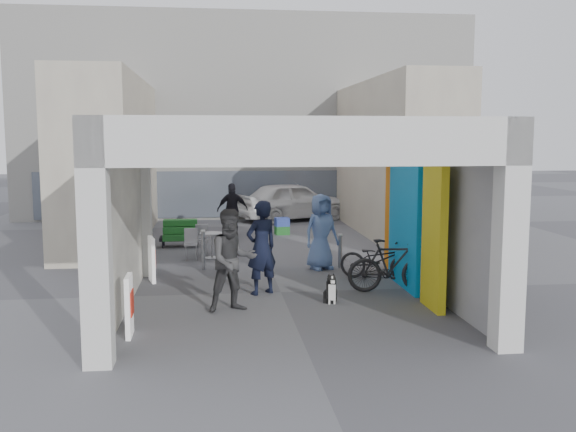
{
  "coord_description": "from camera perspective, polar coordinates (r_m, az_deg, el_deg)",
  "views": [
    {
      "loc": [
        -1.38,
        -12.97,
        3.21
      ],
      "look_at": [
        0.27,
        1.0,
        1.47
      ],
      "focal_mm": 40.0,
      "sensor_mm": 36.0,
      "label": 1
    }
  ],
  "objects": [
    {
      "name": "bollard_right",
      "position": [
        15.86,
        4.65,
        -3.15
      ],
      "size": [
        0.09,
        0.09,
        0.82
      ],
      "primitive_type": "cylinder",
      "color": "#92949A",
      "rests_on": "ground"
    },
    {
      "name": "bicycle_front",
      "position": [
        14.62,
        7.99,
        -3.86
      ],
      "size": [
        1.83,
        1.4,
        0.92
      ],
      "primitive_type": "imported",
      "rotation": [
        0.0,
        0.0,
        1.06
      ],
      "color": "black",
      "rests_on": "ground"
    },
    {
      "name": "ground",
      "position": [
        13.43,
        -0.64,
        -6.78
      ],
      "size": [
        90.0,
        90.0,
        0.0
      ],
      "primitive_type": "plane",
      "color": "#57575C",
      "rests_on": "ground"
    },
    {
      "name": "bollard_left",
      "position": [
        15.68,
        -7.54,
        -3.05
      ],
      "size": [
        0.09,
        0.09,
        0.96
      ],
      "primitive_type": "cylinder",
      "color": "#92949A",
      "rests_on": "ground"
    },
    {
      "name": "man_crates",
      "position": [
        20.96,
        -4.95,
        0.58
      ],
      "size": [
        1.04,
        0.51,
        1.71
      ],
      "primitive_type": "imported",
      "rotation": [
        0.0,
        0.0,
        3.24
      ],
      "color": "black",
      "rests_on": "ground"
    },
    {
      "name": "man_back_turned",
      "position": [
        11.87,
        -4.96,
        -3.95
      ],
      "size": [
        1.09,
        0.94,
        1.9
      ],
      "primitive_type": "imported",
      "rotation": [
        0.0,
        0.0,
        0.28
      ],
      "color": "#38383A",
      "rests_on": "ground"
    },
    {
      "name": "crate_stack",
      "position": [
        21.17,
        -0.54,
        -0.91
      ],
      "size": [
        0.49,
        0.41,
        0.56
      ],
      "rotation": [
        0.0,
        0.0,
        0.14
      ],
      "color": "#1A5B24",
      "rests_on": "ground"
    },
    {
      "name": "plaza_bldg_left",
      "position": [
        20.72,
        -15.44,
        4.83
      ],
      "size": [
        2.0,
        9.0,
        5.0
      ],
      "primitive_type": "cube",
      "color": "beige",
      "rests_on": "ground"
    },
    {
      "name": "white_van",
      "position": [
        24.78,
        0.44,
        1.35
      ],
      "size": [
        4.74,
        3.22,
        1.5
      ],
      "primitive_type": "imported",
      "rotation": [
        0.0,
        0.0,
        1.93
      ],
      "color": "white",
      "rests_on": "ground"
    },
    {
      "name": "bollard_center",
      "position": [
        15.75,
        -2.09,
        -3.17
      ],
      "size": [
        0.09,
        0.09,
        0.84
      ],
      "primitive_type": "cylinder",
      "color": "#92949A",
      "rests_on": "ground"
    },
    {
      "name": "advert_board_far",
      "position": [
        14.61,
        -12.0,
        -3.78
      ],
      "size": [
        0.21,
        0.55,
        1.0
      ],
      "rotation": [
        0.0,
        0.0,
        0.24
      ],
      "color": "white",
      "rests_on": "ground"
    },
    {
      "name": "man_elderly",
      "position": [
        15.6,
        2.96,
        -1.4
      ],
      "size": [
        1.06,
        0.89,
        1.84
      ],
      "primitive_type": "imported",
      "rotation": [
        0.0,
        0.0,
        0.39
      ],
      "color": "#5F7CB9",
      "rests_on": "ground"
    },
    {
      "name": "arcade_canopy",
      "position": [
        12.33,
        2.25,
        2.81
      ],
      "size": [
        6.4,
        6.45,
        6.4
      ],
      "color": "silver",
      "rests_on": "ground"
    },
    {
      "name": "plaza_bldg_right",
      "position": [
        21.31,
        9.33,
        5.05
      ],
      "size": [
        2.0,
        9.0,
        5.0
      ],
      "primitive_type": "cube",
      "color": "beige",
      "rests_on": "ground"
    },
    {
      "name": "advert_board_near",
      "position": [
        10.76,
        -13.92,
        -7.73
      ],
      "size": [
        0.11,
        0.55,
        1.0
      ],
      "rotation": [
        0.0,
        0.0,
        0.02
      ],
      "color": "white",
      "rests_on": "ground"
    },
    {
      "name": "man_with_dog",
      "position": [
        13.11,
        -2.38,
        -2.82
      ],
      "size": [
        0.84,
        0.75,
        1.93
      ],
      "primitive_type": "imported",
      "rotation": [
        0.0,
        0.0,
        3.66
      ],
      "color": "black",
      "rests_on": "ground"
    },
    {
      "name": "produce_stand",
      "position": [
        19.12,
        -9.55,
        -1.78
      ],
      "size": [
        1.19,
        0.64,
        0.78
      ],
      "rotation": [
        0.0,
        0.0,
        0.25
      ],
      "color": "black",
      "rests_on": "ground"
    },
    {
      "name": "cafe_set",
      "position": [
        17.44,
        -7.13,
        -2.65
      ],
      "size": [
        1.35,
        1.09,
        0.82
      ],
      "rotation": [
        0.0,
        0.0,
        -0.22
      ],
      "color": "#9B9BA0",
      "rests_on": "ground"
    },
    {
      "name": "bicycle_rear",
      "position": [
        13.53,
        9.22,
        -4.36
      ],
      "size": [
        1.88,
        0.63,
        1.11
      ],
      "primitive_type": "imported",
      "rotation": [
        0.0,
        0.0,
        1.51
      ],
      "color": "black",
      "rests_on": "ground"
    },
    {
      "name": "far_building",
      "position": [
        27.01,
        -3.84,
        8.69
      ],
      "size": [
        18.0,
        4.08,
        8.0
      ],
      "color": "white",
      "rests_on": "ground"
    },
    {
      "name": "border_collie",
      "position": [
        12.57,
        3.83,
        -6.66
      ],
      "size": [
        0.22,
        0.43,
        0.59
      ],
      "rotation": [
        0.0,
        0.0,
        -0.37
      ],
      "color": "black",
      "rests_on": "ground"
    }
  ]
}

